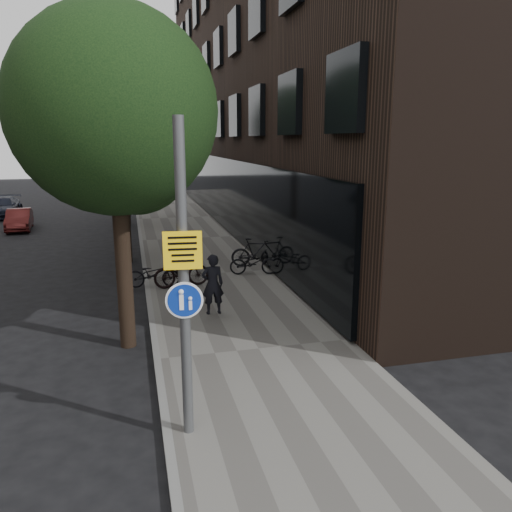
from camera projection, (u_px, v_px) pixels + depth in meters
name	position (u px, v px, depth m)	size (l,w,h in m)	color
ground	(295.00, 438.00, 8.07)	(120.00, 120.00, 0.00)	black
sidewalk	(211.00, 275.00, 17.56)	(4.50, 60.00, 0.12)	slate
curb_edge	(146.00, 279.00, 17.02)	(0.15, 60.00, 0.13)	slate
building_right_dark_brick	(316.00, 63.00, 28.81)	(12.00, 40.00, 18.00)	black
street_tree_near	(118.00, 121.00, 10.69)	(4.40, 4.40, 7.50)	black
street_tree_mid	(122.00, 129.00, 18.71)	(5.00, 5.00, 7.80)	black
street_tree_far	(124.00, 132.00, 27.21)	(5.00, 5.00, 7.80)	black
signpost	(184.00, 283.00, 7.51)	(0.57, 0.16, 4.93)	#595B5E
pedestrian	(213.00, 284.00, 13.34)	(0.60, 0.39, 1.64)	black
parked_bike_facade_near	(254.00, 262.00, 17.34)	(0.58, 1.67, 0.88)	black
parked_bike_facade_far	(255.00, 252.00, 18.40)	(0.50, 1.79, 1.07)	black
parked_bike_curb_near	(153.00, 274.00, 15.82)	(0.59, 1.68, 0.88)	black
parked_bike_curb_far	(182.00, 271.00, 15.84)	(0.50, 1.78, 1.07)	black
parked_car_mid	(19.00, 220.00, 26.59)	(1.18, 3.38, 1.11)	#5C1B1A
parked_car_far	(3.00, 207.00, 31.01)	(1.72, 4.23, 1.23)	black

